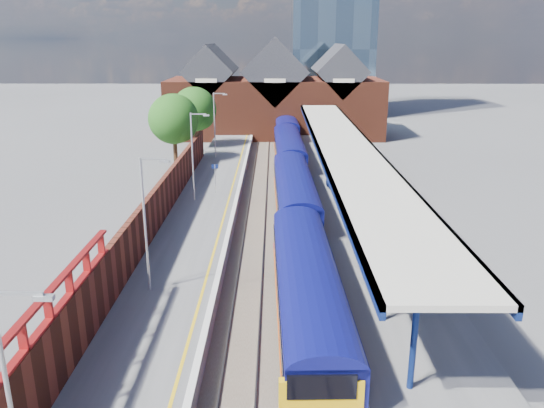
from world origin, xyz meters
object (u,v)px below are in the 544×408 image
at_px(train, 291,167).
at_px(lamp_post_a, 15,402).
at_px(lamp_post_b, 147,217).
at_px(platform_sign, 215,174).
at_px(parked_car_blue, 351,182).
at_px(parked_car_dark, 404,247).
at_px(parked_car_silver, 400,247).
at_px(lamp_post_d, 216,121).
at_px(lamp_post_c, 194,151).

bearing_deg(train, lamp_post_a, -102.07).
xyz_separation_m(lamp_post_b, platform_sign, (1.36, 18.00, -2.30)).
bearing_deg(parked_car_blue, parked_car_dark, -161.34).
height_order(train, lamp_post_a, lamp_post_a).
distance_m(platform_sign, parked_car_silver, 18.53).
bearing_deg(lamp_post_d, parked_car_blue, -43.79).
bearing_deg(lamp_post_d, lamp_post_c, -90.00).
bearing_deg(parked_car_blue, train, 73.23).
bearing_deg(platform_sign, parked_car_blue, 7.97).
distance_m(lamp_post_b, lamp_post_d, 32.00).
height_order(train, lamp_post_b, lamp_post_b).
distance_m(train, lamp_post_a, 37.67).
bearing_deg(lamp_post_a, lamp_post_b, 90.00).
height_order(train, parked_car_blue, train).
bearing_deg(lamp_post_b, lamp_post_d, 90.00).
height_order(parked_car_silver, parked_car_dark, parked_car_dark).
distance_m(train, parked_car_silver, 19.40).
distance_m(lamp_post_a, parked_car_dark, 23.15).
xyz_separation_m(lamp_post_b, lamp_post_c, (0.00, 16.00, 0.00)).
distance_m(train, lamp_post_c, 10.74).
bearing_deg(lamp_post_c, lamp_post_b, -90.00).
distance_m(lamp_post_d, parked_car_dark, 31.30).
distance_m(train, lamp_post_d, 12.48).
bearing_deg(parked_car_dark, parked_car_blue, 3.99).
bearing_deg(parked_car_dark, parked_car_silver, 72.59).
bearing_deg(lamp_post_c, lamp_post_d, 90.00).
height_order(lamp_post_a, platform_sign, lamp_post_a).
height_order(lamp_post_c, parked_car_blue, lamp_post_c).
bearing_deg(train, lamp_post_c, -139.41).
height_order(lamp_post_d, platform_sign, lamp_post_d).
bearing_deg(train, lamp_post_d, 130.28).
bearing_deg(lamp_post_c, parked_car_blue, 15.64).
xyz_separation_m(lamp_post_a, parked_car_blue, (12.92, 33.62, -3.41)).
xyz_separation_m(train, parked_car_silver, (5.88, -18.48, -0.45)).
xyz_separation_m(lamp_post_d, parked_car_dark, (13.95, -27.82, -3.29)).
distance_m(platform_sign, parked_car_blue, 11.72).
relative_size(platform_sign, parked_car_blue, 0.60).
xyz_separation_m(lamp_post_c, parked_car_silver, (13.74, -11.75, -3.32)).
bearing_deg(lamp_post_d, lamp_post_b, -90.00).
height_order(lamp_post_a, lamp_post_b, same).
relative_size(lamp_post_b, parked_car_dark, 1.45).
relative_size(parked_car_silver, parked_car_blue, 0.98).
xyz_separation_m(train, lamp_post_c, (-7.86, -6.73, 2.87)).
xyz_separation_m(lamp_post_b, parked_car_dark, (13.95, 4.18, -3.29)).
relative_size(lamp_post_a, platform_sign, 2.80).
bearing_deg(parked_car_blue, lamp_post_c, 120.47).
distance_m(lamp_post_d, platform_sign, 14.25).
distance_m(lamp_post_c, platform_sign, 3.34).
height_order(train, lamp_post_c, lamp_post_c).
relative_size(parked_car_dark, parked_car_blue, 1.15).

